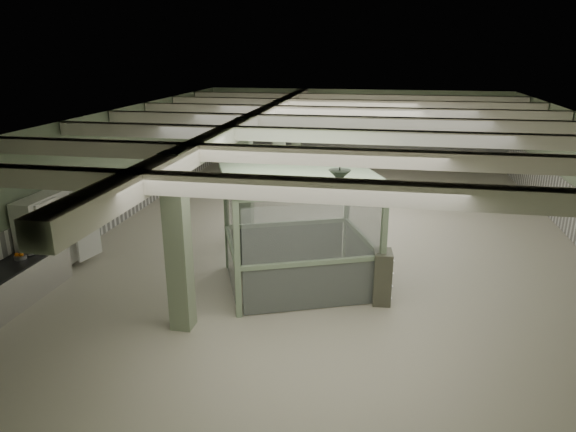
# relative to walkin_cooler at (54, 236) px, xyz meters

# --- Properties ---
(floor) EXTENTS (20.00, 20.00, 0.00)m
(floor) POSITION_rel_walkin_cooler_xyz_m (6.62, 4.00, -0.97)
(floor) COLOR beige
(floor) RESTS_ON ground
(ceiling) EXTENTS (14.00, 20.00, 0.02)m
(ceiling) POSITION_rel_walkin_cooler_xyz_m (6.62, 4.00, 2.63)
(ceiling) COLOR white
(ceiling) RESTS_ON wall_back
(wall_back) EXTENTS (14.00, 0.02, 3.60)m
(wall_back) POSITION_rel_walkin_cooler_xyz_m (6.62, 14.00, 0.83)
(wall_back) COLOR #9BB38F
(wall_back) RESTS_ON floor
(wall_front) EXTENTS (14.00, 0.02, 3.60)m
(wall_front) POSITION_rel_walkin_cooler_xyz_m (6.62, -6.00, 0.83)
(wall_front) COLOR #9BB38F
(wall_front) RESTS_ON floor
(wall_left) EXTENTS (0.02, 20.00, 3.60)m
(wall_left) POSITION_rel_walkin_cooler_xyz_m (-0.38, 4.00, 0.83)
(wall_left) COLOR #9BB38F
(wall_left) RESTS_ON floor
(wainscot_left) EXTENTS (0.05, 19.90, 1.50)m
(wainscot_left) POSITION_rel_walkin_cooler_xyz_m (-0.35, 4.00, -0.22)
(wainscot_left) COLOR white
(wainscot_left) RESTS_ON floor
(wainscot_back) EXTENTS (13.90, 0.05, 1.50)m
(wainscot_back) POSITION_rel_walkin_cooler_xyz_m (6.62, 13.97, -0.22)
(wainscot_back) COLOR white
(wainscot_back) RESTS_ON floor
(girder) EXTENTS (0.45, 19.90, 0.40)m
(girder) POSITION_rel_walkin_cooler_xyz_m (4.12, 4.00, 2.41)
(girder) COLOR silver
(girder) RESTS_ON ceiling
(beam_a) EXTENTS (13.90, 0.35, 0.32)m
(beam_a) POSITION_rel_walkin_cooler_xyz_m (6.62, -3.50, 2.45)
(beam_a) COLOR silver
(beam_a) RESTS_ON ceiling
(beam_b) EXTENTS (13.90, 0.35, 0.32)m
(beam_b) POSITION_rel_walkin_cooler_xyz_m (6.62, -1.00, 2.45)
(beam_b) COLOR silver
(beam_b) RESTS_ON ceiling
(beam_c) EXTENTS (13.90, 0.35, 0.32)m
(beam_c) POSITION_rel_walkin_cooler_xyz_m (6.62, 1.50, 2.45)
(beam_c) COLOR silver
(beam_c) RESTS_ON ceiling
(beam_d) EXTENTS (13.90, 0.35, 0.32)m
(beam_d) POSITION_rel_walkin_cooler_xyz_m (6.62, 4.00, 2.45)
(beam_d) COLOR silver
(beam_d) RESTS_ON ceiling
(beam_e) EXTENTS (13.90, 0.35, 0.32)m
(beam_e) POSITION_rel_walkin_cooler_xyz_m (6.62, 6.50, 2.45)
(beam_e) COLOR silver
(beam_e) RESTS_ON ceiling
(beam_f) EXTENTS (13.90, 0.35, 0.32)m
(beam_f) POSITION_rel_walkin_cooler_xyz_m (6.62, 9.00, 2.45)
(beam_f) COLOR silver
(beam_f) RESTS_ON ceiling
(beam_g) EXTENTS (13.90, 0.35, 0.32)m
(beam_g) POSITION_rel_walkin_cooler_xyz_m (6.62, 11.50, 2.45)
(beam_g) COLOR silver
(beam_g) RESTS_ON ceiling
(column_a) EXTENTS (0.42, 0.42, 3.60)m
(column_a) POSITION_rel_walkin_cooler_xyz_m (4.12, -2.00, 0.83)
(column_a) COLOR #95A686
(column_a) RESTS_ON floor
(column_b) EXTENTS (0.42, 0.42, 3.60)m
(column_b) POSITION_rel_walkin_cooler_xyz_m (4.12, 3.00, 0.83)
(column_b) COLOR #95A686
(column_b) RESTS_ON floor
(column_c) EXTENTS (0.42, 0.42, 3.60)m
(column_c) POSITION_rel_walkin_cooler_xyz_m (4.12, 8.00, 0.83)
(column_c) COLOR #95A686
(column_c) RESTS_ON floor
(column_d) EXTENTS (0.42, 0.42, 3.60)m
(column_d) POSITION_rel_walkin_cooler_xyz_m (4.12, 12.00, 0.83)
(column_d) COLOR #95A686
(column_d) RESTS_ON floor
(pendant_front) EXTENTS (0.44, 0.44, 0.22)m
(pendant_front) POSITION_rel_walkin_cooler_xyz_m (7.12, -1.00, 2.08)
(pendant_front) COLOR #2E3D2F
(pendant_front) RESTS_ON ceiling
(pendant_mid) EXTENTS (0.44, 0.44, 0.22)m
(pendant_mid) POSITION_rel_walkin_cooler_xyz_m (7.12, 4.50, 2.08)
(pendant_mid) COLOR #2E3D2F
(pendant_mid) RESTS_ON ceiling
(pendant_back) EXTENTS (0.44, 0.44, 0.22)m
(pendant_back) POSITION_rel_walkin_cooler_xyz_m (7.12, 9.50, 2.08)
(pendant_back) COLOR #2E3D2F
(pendant_back) RESTS_ON ceiling
(pitcher_far) EXTENTS (0.21, 0.24, 0.30)m
(pitcher_far) POSITION_rel_walkin_cooler_xyz_m (0.14, -0.44, 0.07)
(pitcher_far) COLOR silver
(pitcher_far) RESTS_ON prep_counter
(veg_colander) EXTENTS (0.48, 0.48, 0.18)m
(veg_colander) POSITION_rel_walkin_cooler_xyz_m (0.05, -1.08, 0.02)
(veg_colander) COLOR #403F44
(veg_colander) RESTS_ON prep_counter
(orange_bowl) EXTENTS (0.32, 0.32, 0.09)m
(orange_bowl) POSITION_rel_walkin_cooler_xyz_m (0.07, -1.35, -0.03)
(orange_bowl) COLOR #B2B2B7
(orange_bowl) RESTS_ON prep_counter
(walkin_cooler) EXTENTS (0.80, 2.13, 1.95)m
(walkin_cooler) POSITION_rel_walkin_cooler_xyz_m (0.00, 0.00, 0.00)
(walkin_cooler) COLOR white
(walkin_cooler) RESTS_ON floor
(guard_booth) EXTENTS (4.21, 3.92, 2.74)m
(guard_booth) POSITION_rel_walkin_cooler_xyz_m (6.11, 0.39, 0.86)
(guard_booth) COLOR #93AD8A
(guard_booth) RESTS_ON floor
(filing_cabinet) EXTENTS (0.44, 0.59, 1.21)m
(filing_cabinet) POSITION_rel_walkin_cooler_xyz_m (8.06, -0.20, -0.37)
(filing_cabinet) COLOR #565748
(filing_cabinet) RESTS_ON floor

